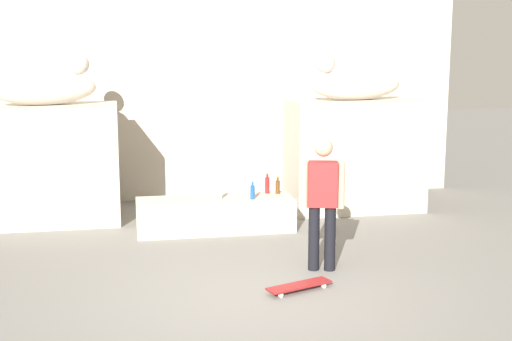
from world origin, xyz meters
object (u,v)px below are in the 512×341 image
(statue_reclining_right, at_px, (354,83))
(bottle_red, at_px, (267,185))
(skater, at_px, (323,198))
(skateboard, at_px, (299,286))
(bottle_brown, at_px, (278,187))
(statue_reclining_left, at_px, (46,87))
(bottle_clear, at_px, (220,191))
(bottle_blue, at_px, (253,192))

(statue_reclining_right, height_order, bottle_red, statue_reclining_right)
(skater, bearing_deg, skateboard, -109.41)
(skater, distance_m, skateboard, 1.20)
(skater, xyz_separation_m, bottle_red, (-0.21, 2.36, -0.30))
(skater, distance_m, bottle_brown, 2.32)
(statue_reclining_right, height_order, skater, statue_reclining_right)
(statue_reclining_left, distance_m, bottle_brown, 3.89)
(bottle_red, bearing_deg, statue_reclining_left, 166.81)
(bottle_brown, relative_size, bottle_clear, 0.88)
(statue_reclining_right, height_order, bottle_clear, statue_reclining_right)
(statue_reclining_right, bearing_deg, bottle_brown, 22.77)
(bottle_clear, bearing_deg, statue_reclining_left, 157.34)
(statue_reclining_right, relative_size, skateboard, 2.02)
(bottle_red, distance_m, bottle_clear, 0.83)
(statue_reclining_left, relative_size, statue_reclining_right, 1.01)
(bottle_red, bearing_deg, bottle_brown, -23.81)
(skater, height_order, bottle_blue, skater)
(statue_reclining_left, xyz_separation_m, statue_reclining_right, (4.94, -0.01, 0.00))
(bottle_blue, bearing_deg, statue_reclining_left, 159.19)
(bottle_red, bearing_deg, bottle_blue, -129.26)
(statue_reclining_left, xyz_separation_m, skateboard, (3.07, -3.84, -2.07))
(statue_reclining_left, distance_m, bottle_clear, 3.14)
(statue_reclining_right, distance_m, skater, 3.64)
(skater, distance_m, bottle_clear, 2.33)
(bottle_clear, bearing_deg, bottle_red, 19.77)
(skater, distance_m, bottle_blue, 2.08)
(statue_reclining_left, height_order, bottle_blue, statue_reclining_left)
(statue_reclining_right, xyz_separation_m, bottle_blue, (-1.92, -1.14, -1.53))
(bottle_clear, bearing_deg, skateboard, -79.20)
(skateboard, height_order, bottle_brown, bottle_brown)
(skateboard, height_order, bottle_blue, bottle_blue)
(skater, height_order, skateboard, skater)
(statue_reclining_right, relative_size, bottle_clear, 5.28)
(bottle_red, bearing_deg, statue_reclining_right, 25.36)
(statue_reclining_left, height_order, bottle_clear, statue_reclining_left)
(statue_reclining_left, bearing_deg, skateboard, -61.75)
(statue_reclining_right, xyz_separation_m, bottle_clear, (-2.40, -1.05, -1.51))
(skater, relative_size, bottle_brown, 6.03)
(skateboard, bearing_deg, bottle_clear, 79.93)
(bottle_brown, bearing_deg, bottle_red, 156.19)
(bottle_red, height_order, bottle_clear, bottle_red)
(skateboard, distance_m, bottle_clear, 2.88)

